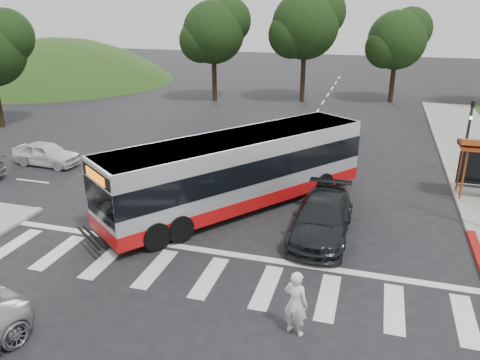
% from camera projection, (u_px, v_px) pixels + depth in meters
% --- Properties ---
extents(ground, '(140.00, 140.00, 0.00)m').
position_uv_depth(ground, '(249.00, 217.00, 20.32)').
color(ground, black).
rests_on(ground, ground).
extents(curb_east, '(0.30, 40.00, 0.15)m').
position_uv_depth(curb_east, '(450.00, 175.00, 25.08)').
color(curb_east, '#9E9991').
rests_on(curb_east, ground).
extents(hillside_nw, '(44.00, 44.00, 10.00)m').
position_uv_depth(hillside_nw, '(57.00, 81.00, 55.70)').
color(hillside_nw, '#1D3912').
rests_on(hillside_nw, ground).
extents(crosswalk_ladder, '(18.00, 2.60, 0.01)m').
position_uv_depth(crosswalk_ladder, '(209.00, 277.00, 15.84)').
color(crosswalk_ladder, silver).
rests_on(crosswalk_ladder, ground).
extents(traffic_signal_ne_short, '(0.18, 0.37, 4.00)m').
position_uv_depth(traffic_signal_ne_short, '(468.00, 130.00, 24.51)').
color(traffic_signal_ne_short, black).
rests_on(traffic_signal_ne_short, ground).
extents(tree_north_a, '(6.60, 6.15, 10.17)m').
position_uv_depth(tree_north_a, '(306.00, 24.00, 41.74)').
color(tree_north_a, black).
rests_on(tree_north_a, ground).
extents(tree_north_b, '(5.72, 5.33, 8.43)m').
position_uv_depth(tree_north_b, '(398.00, 39.00, 41.85)').
color(tree_north_b, black).
rests_on(tree_north_b, ground).
extents(tree_north_c, '(6.16, 5.74, 9.30)m').
position_uv_depth(tree_north_c, '(215.00, 31.00, 42.29)').
color(tree_north_c, black).
rests_on(tree_north_c, ground).
extents(transit_bus, '(9.84, 11.94, 3.31)m').
position_uv_depth(transit_bus, '(239.00, 172.00, 20.78)').
color(transit_bus, '#B7BABD').
rests_on(transit_bus, ground).
extents(pedestrian, '(0.83, 0.68, 1.98)m').
position_uv_depth(pedestrian, '(296.00, 303.00, 12.85)').
color(pedestrian, white).
rests_on(pedestrian, ground).
extents(dark_sedan, '(2.22, 5.31, 1.53)m').
position_uv_depth(dark_sedan, '(322.00, 218.00, 18.45)').
color(dark_sedan, black).
rests_on(dark_sedan, ground).
extents(west_car_white, '(4.01, 1.77, 1.34)m').
position_uv_depth(west_car_white, '(46.00, 154.00, 26.61)').
color(west_car_white, silver).
rests_on(west_car_white, ground).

